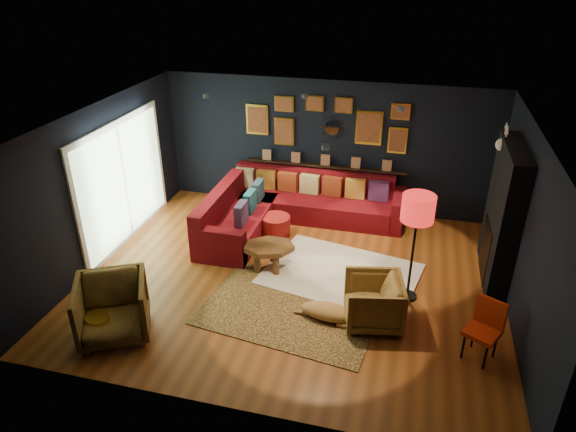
% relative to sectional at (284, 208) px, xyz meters
% --- Properties ---
extents(floor, '(6.50, 6.50, 0.00)m').
position_rel_sectional_xyz_m(floor, '(0.61, -1.81, -0.32)').
color(floor, '#974D1D').
rests_on(floor, ground).
extents(room_walls, '(6.50, 6.50, 6.50)m').
position_rel_sectional_xyz_m(room_walls, '(0.61, -1.81, 1.27)').
color(room_walls, black).
rests_on(room_walls, ground).
extents(sectional, '(3.41, 2.69, 0.86)m').
position_rel_sectional_xyz_m(sectional, '(0.00, 0.00, 0.00)').
color(sectional, maroon).
rests_on(sectional, ground).
extents(ledge, '(3.20, 0.12, 0.04)m').
position_rel_sectional_xyz_m(ledge, '(0.61, 0.87, 0.60)').
color(ledge, black).
rests_on(ledge, room_walls).
extents(gallery_wall, '(3.15, 0.04, 1.02)m').
position_rel_sectional_xyz_m(gallery_wall, '(0.60, 0.91, 1.48)').
color(gallery_wall, yellow).
rests_on(gallery_wall, room_walls).
extents(sunburst_mirror, '(0.47, 0.16, 0.47)m').
position_rel_sectional_xyz_m(sunburst_mirror, '(0.71, 0.91, 1.38)').
color(sunburst_mirror, silver).
rests_on(sunburst_mirror, room_walls).
extents(fireplace, '(0.31, 1.60, 2.20)m').
position_rel_sectional_xyz_m(fireplace, '(3.71, -0.91, 0.70)').
color(fireplace, black).
rests_on(fireplace, ground).
extents(deer_head, '(0.50, 0.28, 0.45)m').
position_rel_sectional_xyz_m(deer_head, '(3.75, -0.41, 1.73)').
color(deer_head, white).
rests_on(deer_head, fireplace).
extents(sliding_door, '(0.06, 2.80, 2.20)m').
position_rel_sectional_xyz_m(sliding_door, '(-2.60, -1.21, 0.78)').
color(sliding_door, white).
rests_on(sliding_door, ground).
extents(ceiling_spots, '(3.30, 2.50, 0.06)m').
position_rel_sectional_xyz_m(ceiling_spots, '(0.61, -1.01, 2.24)').
color(ceiling_spots, black).
rests_on(ceiling_spots, room_walls).
extents(shag_rug, '(2.68, 2.17, 0.03)m').
position_rel_sectional_xyz_m(shag_rug, '(1.35, -1.51, -0.31)').
color(shag_rug, white).
rests_on(shag_rug, ground).
extents(leopard_rug, '(2.74, 2.13, 0.01)m').
position_rel_sectional_xyz_m(leopard_rug, '(0.78, -2.58, -0.32)').
color(leopard_rug, '#BA8846').
rests_on(leopard_rug, ground).
extents(coffee_table, '(1.01, 0.88, 0.42)m').
position_rel_sectional_xyz_m(coffee_table, '(0.17, -1.63, 0.05)').
color(coffee_table, brown).
rests_on(coffee_table, shag_rug).
extents(pouf, '(0.54, 0.54, 0.35)m').
position_rel_sectional_xyz_m(pouf, '(-0.04, -0.49, -0.11)').
color(pouf, maroon).
rests_on(pouf, shag_rug).
extents(armchair_left, '(1.19, 1.17, 0.93)m').
position_rel_sectional_xyz_m(armchair_left, '(-1.42, -3.71, 0.14)').
color(armchair_left, '#BA8939').
rests_on(armchair_left, ground).
extents(armchair_right, '(0.86, 0.90, 0.79)m').
position_rel_sectional_xyz_m(armchair_right, '(1.96, -2.60, 0.07)').
color(armchair_right, '#BA8939').
rests_on(armchair_right, ground).
extents(gold_stool, '(0.32, 0.32, 0.40)m').
position_rel_sectional_xyz_m(gold_stool, '(-1.56, -3.87, -0.12)').
color(gold_stool, yellow).
rests_on(gold_stool, ground).
extents(orange_chair, '(0.53, 0.53, 0.83)m').
position_rel_sectional_xyz_m(orange_chair, '(3.40, -2.92, 0.17)').
color(orange_chair, black).
rests_on(orange_chair, ground).
extents(floor_lamp, '(0.47, 0.47, 1.71)m').
position_rel_sectional_xyz_m(floor_lamp, '(2.42, -1.86, 1.12)').
color(floor_lamp, black).
rests_on(floor_lamp, ground).
extents(dog, '(1.11, 0.62, 0.34)m').
position_rel_sectional_xyz_m(dog, '(1.35, -2.69, -0.14)').
color(dog, '#AA7348').
rests_on(dog, leopard_rug).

